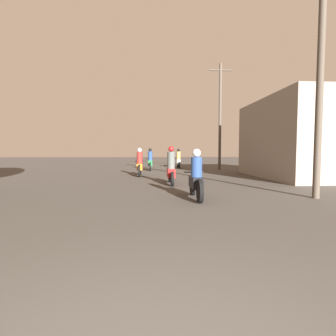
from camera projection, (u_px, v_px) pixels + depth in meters
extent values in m
cylinder|color=black|center=(192.00, 185.00, 8.35)|extent=(0.10, 0.65, 0.65)
cylinder|color=black|center=(200.00, 191.00, 7.08)|extent=(0.10, 0.65, 0.65)
cube|color=black|center=(196.00, 182.00, 7.71)|extent=(0.30, 0.93, 0.33)
cylinder|color=black|center=(194.00, 172.00, 8.10)|extent=(0.60, 0.04, 0.04)
cylinder|color=navy|center=(197.00, 167.00, 7.58)|extent=(0.32, 0.32, 0.58)
sphere|color=silver|center=(197.00, 153.00, 7.56)|extent=(0.24, 0.24, 0.24)
cylinder|color=black|center=(170.00, 176.00, 11.88)|extent=(0.10, 0.59, 0.59)
cylinder|color=black|center=(172.00, 179.00, 10.46)|extent=(0.10, 0.59, 0.59)
cube|color=red|center=(171.00, 173.00, 11.16)|extent=(0.30, 0.95, 0.36)
cylinder|color=black|center=(170.00, 166.00, 11.60)|extent=(0.60, 0.04, 0.04)
cylinder|color=#4C514C|center=(171.00, 160.00, 11.03)|extent=(0.32, 0.32, 0.72)
sphere|color=#A51919|center=(171.00, 149.00, 11.00)|extent=(0.24, 0.24, 0.24)
cylinder|color=black|center=(140.00, 169.00, 15.64)|extent=(0.10, 0.67, 0.67)
cylinder|color=black|center=(139.00, 171.00, 14.17)|extent=(0.10, 0.67, 0.67)
cube|color=orange|center=(140.00, 167.00, 14.90)|extent=(0.30, 0.91, 0.35)
cylinder|color=black|center=(140.00, 162.00, 15.36)|extent=(0.60, 0.04, 0.04)
cylinder|color=maroon|center=(140.00, 158.00, 14.77)|extent=(0.32, 0.32, 0.65)
sphere|color=silver|center=(140.00, 150.00, 14.74)|extent=(0.24, 0.24, 0.24)
cylinder|color=black|center=(150.00, 165.00, 19.91)|extent=(0.10, 0.62, 0.62)
cylinder|color=black|center=(150.00, 166.00, 18.60)|extent=(0.10, 0.62, 0.62)
cube|color=#1E6B33|center=(150.00, 163.00, 19.24)|extent=(0.30, 0.71, 0.41)
cylinder|color=black|center=(150.00, 159.00, 19.65)|extent=(0.60, 0.04, 0.04)
cylinder|color=navy|center=(150.00, 156.00, 19.14)|extent=(0.32, 0.32, 0.66)
sphere|color=black|center=(150.00, 150.00, 19.11)|extent=(0.24, 0.24, 0.24)
cylinder|color=black|center=(177.00, 164.00, 22.48)|extent=(0.10, 0.56, 0.56)
cylinder|color=black|center=(179.00, 165.00, 21.05)|extent=(0.10, 0.56, 0.56)
cube|color=silver|center=(178.00, 162.00, 21.75)|extent=(0.30, 0.88, 0.41)
cylinder|color=black|center=(178.00, 158.00, 22.20)|extent=(0.60, 0.04, 0.04)
cylinder|color=#B28E47|center=(178.00, 156.00, 21.63)|extent=(0.32, 0.32, 0.67)
sphere|color=black|center=(178.00, 150.00, 21.60)|extent=(0.24, 0.24, 0.24)
cube|color=gray|center=(311.00, 139.00, 14.03)|extent=(5.59, 6.92, 4.15)
cylinder|color=#4C4238|center=(321.00, 64.00, 7.57)|extent=(0.20, 0.20, 7.83)
cylinder|color=#4C4238|center=(220.00, 117.00, 19.41)|extent=(0.20, 0.20, 7.83)
cylinder|color=#4C4238|center=(221.00, 70.00, 19.18)|extent=(1.60, 0.10, 0.10)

